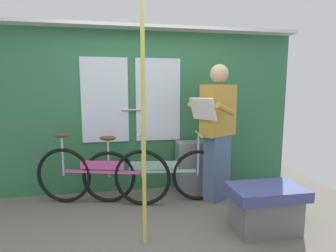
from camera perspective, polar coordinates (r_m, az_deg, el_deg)
ground_plane at (r=2.69m, az=-1.48°, el=-23.36°), size 5.10×4.18×0.04m
train_door_wall at (r=3.58m, az=-4.75°, el=4.08°), size 4.10×0.28×2.18m
bicycle_near_door at (r=3.30m, az=-14.20°, el=-10.23°), size 1.61×0.57×0.89m
bicycle_leaning_behind at (r=3.28m, az=-3.28°, el=-10.39°), size 1.73×0.44×0.85m
passenger_reading_newspaper at (r=3.26m, az=10.68°, el=-0.88°), size 0.63×0.57×1.68m
trash_bin_by_wall at (r=3.62m, az=5.23°, el=-8.76°), size 0.41×0.28×0.69m
handrail_pole at (r=2.24m, az=-5.34°, el=0.02°), size 0.04×0.04×2.14m
bench_seat_corner at (r=2.84m, az=20.44°, el=-16.20°), size 0.70×0.44×0.45m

